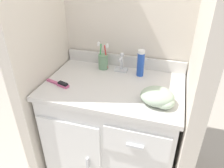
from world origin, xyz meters
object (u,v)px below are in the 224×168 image
(toothbrush_cup, at_px, (103,61))
(shaving_cream_can, at_px, (141,63))
(hand_towel, at_px, (159,97))
(hairbrush, at_px, (60,84))

(toothbrush_cup, relative_size, shaving_cream_can, 1.08)
(shaving_cream_can, height_order, hand_towel, shaving_cream_can)
(hairbrush, xyz_separation_m, hand_towel, (0.63, -0.02, 0.03))
(toothbrush_cup, height_order, hairbrush, toothbrush_cup)
(shaving_cream_can, relative_size, hand_towel, 0.96)
(toothbrush_cup, distance_m, hand_towel, 0.56)
(toothbrush_cup, xyz_separation_m, hairbrush, (-0.19, -0.32, -0.05))
(shaving_cream_can, height_order, hairbrush, shaving_cream_can)
(toothbrush_cup, bearing_deg, shaving_cream_can, -6.23)
(hand_towel, bearing_deg, shaving_cream_can, 117.90)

